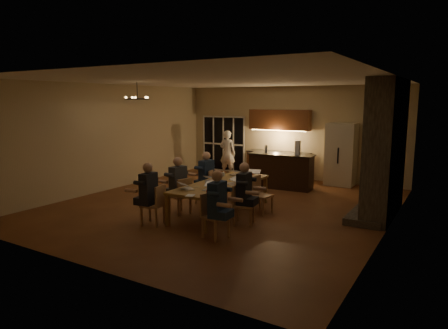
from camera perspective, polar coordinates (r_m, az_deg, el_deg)
floor at (r=10.47m, az=-0.04°, el=-5.86°), size 9.00×9.00×0.00m
back_wall at (r=14.23m, az=9.43°, el=4.53°), size 8.00×0.04×3.20m
left_wall at (r=12.72m, az=-15.78°, el=3.78°), size 0.04×9.00×3.20m
right_wall at (r=8.82m, az=22.94°, el=1.19°), size 0.04×9.00×3.20m
ceiling at (r=10.13m, az=-0.05°, el=12.02°), size 8.00×9.00×0.04m
french_doors at (r=15.43m, az=-0.06°, el=2.94°), size 1.86×0.08×2.10m
fireplace at (r=10.04m, az=22.13°, el=2.12°), size 0.58×2.50×3.20m
kitchenette at (r=14.08m, az=7.77°, el=2.88°), size 2.24×0.68×2.40m
refrigerator at (r=13.35m, az=16.37°, el=1.40°), size 0.90×0.68×2.00m
dining_table at (r=9.68m, az=-0.38°, el=-4.81°), size 1.10×3.01×0.75m
bar_island at (r=12.54m, az=8.14°, el=-0.93°), size 2.06×0.80×1.08m
chair_left_near at (r=8.94m, az=-10.16°, el=-5.67°), size 0.52×0.52×0.89m
chair_left_mid at (r=9.68m, az=-6.34°, el=-4.44°), size 0.54×0.54×0.89m
chair_left_far at (r=10.69m, az=-2.80°, el=-3.10°), size 0.53×0.53×0.89m
chair_right_near at (r=7.95m, az=-1.20°, el=-7.39°), size 0.53×0.53×0.89m
chair_right_mid at (r=8.81m, az=2.87°, el=-5.75°), size 0.55×0.55×0.89m
chair_right_far at (r=9.73m, az=5.41°, el=-4.37°), size 0.51×0.51×0.89m
person_left_near at (r=8.90m, az=-10.71°, el=-4.13°), size 0.66×0.66×1.38m
person_right_near at (r=7.81m, az=-0.97°, el=-5.82°), size 0.64×0.64×1.38m
person_left_mid at (r=9.68m, az=-6.57°, el=-2.96°), size 0.67×0.67×1.38m
person_right_mid at (r=8.79m, az=2.89°, el=-4.15°), size 0.67×0.67×1.38m
person_left_far at (r=10.60m, az=-2.52°, el=-1.86°), size 0.63×0.63×1.38m
standing_person at (r=14.43m, az=0.50°, el=1.64°), size 0.63×0.43×1.66m
chandelier at (r=11.10m, az=-12.26°, el=9.14°), size 0.63×0.63×0.03m
laptop_a at (r=8.93m, az=-5.19°, el=-2.82°), size 0.42×0.41×0.23m
laptop_b at (r=8.76m, az=-1.97°, el=-3.03°), size 0.36×0.33×0.23m
laptop_c at (r=9.79m, az=-1.67°, el=-1.74°), size 0.36×0.33×0.23m
laptop_d at (r=9.42m, az=1.13°, el=-2.16°), size 0.42×0.40×0.23m
laptop_e at (r=10.59m, az=1.86°, el=-0.91°), size 0.34×0.30×0.23m
laptop_f at (r=10.37m, az=4.24°, el=-1.15°), size 0.38×0.35×0.23m
mug_front at (r=9.23m, az=-2.53°, el=-2.81°), size 0.08×0.08×0.10m
mug_mid at (r=9.99m, az=2.02°, el=-1.88°), size 0.08×0.08×0.10m
mug_back at (r=10.44m, az=-0.08°, el=-1.40°), size 0.08×0.08×0.10m
redcup_near at (r=8.34m, az=-2.24°, el=-4.02°), size 0.09×0.09×0.12m
redcup_mid at (r=10.09m, az=-1.30°, el=-1.72°), size 0.09×0.09×0.12m
redcup_far at (r=10.69m, az=3.98°, el=-1.13°), size 0.09×0.09×0.12m
can_silver at (r=9.02m, az=-1.96°, el=-3.02°), size 0.06×0.06×0.12m
can_cola at (r=10.84m, az=2.94°, el=-0.97°), size 0.06×0.06×0.12m
plate_near at (r=8.96m, az=-0.54°, el=-3.43°), size 0.26×0.26×0.02m
plate_left at (r=8.99m, az=-5.47°, el=-3.43°), size 0.24×0.24×0.02m
plate_far at (r=10.00m, az=3.84°, el=-2.13°), size 0.24×0.24×0.02m
notepad at (r=8.34m, az=-4.86°, el=-4.44°), size 0.22×0.26×0.01m
bar_bottle at (r=12.64m, az=6.02°, el=2.22°), size 0.08×0.08×0.24m
bar_blender at (r=12.29m, az=10.49°, el=2.37°), size 0.14×0.14×0.43m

